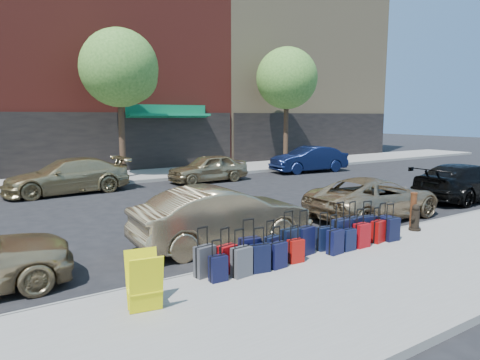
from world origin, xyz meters
TOP-DOWN VIEW (x-y plane):
  - ground at (0.00, 0.00)m, footprint 120.00×120.00m
  - sidewalk_near at (0.00, -6.50)m, footprint 60.00×4.00m
  - sidewalk_far at (0.00, 10.00)m, footprint 60.00×4.00m
  - curb_near at (0.00, -4.48)m, footprint 60.00×0.08m
  - curb_far at (0.00, 7.98)m, footprint 60.00×0.08m
  - building_center at (0.00, 17.99)m, footprint 17.00×12.85m
  - building_right at (16.00, 17.99)m, footprint 15.00×12.12m
  - tree_center at (0.64, 9.50)m, footprint 3.80×3.80m
  - tree_right at (11.14, 9.50)m, footprint 3.80×3.80m
  - suitcase_front_0 at (-2.51, -4.75)m, footprint 0.42×0.27m
  - suitcase_front_1 at (-2.07, -4.84)m, footprint 0.41×0.27m
  - suitcase_front_2 at (-1.54, -4.84)m, footprint 0.44×0.28m
  - suitcase_front_3 at (-0.94, -4.80)m, footprint 0.39×0.26m
  - suitcase_front_4 at (-0.43, -4.78)m, footprint 0.43×0.25m
  - suitcase_front_5 at (-0.02, -4.81)m, footprint 0.44×0.27m
  - suitcase_front_6 at (0.55, -4.82)m, footprint 0.38×0.24m
  - suitcase_front_7 at (1.06, -4.85)m, footprint 0.45×0.25m
  - suitcase_front_8 at (1.55, -4.80)m, footprint 0.46×0.30m
  - suitcase_front_9 at (2.03, -4.81)m, footprint 0.44×0.30m
  - suitcase_front_10 at (2.57, -4.85)m, footprint 0.36×0.20m
  - suitcase_back_0 at (-2.42, -5.11)m, footprint 0.34×0.21m
  - suitcase_back_1 at (-1.93, -5.14)m, footprint 0.41×0.27m
  - suitcase_back_2 at (-1.49, -5.14)m, footprint 0.40×0.28m
  - suitcase_back_3 at (-1.06, -5.15)m, footprint 0.37×0.24m
  - suitcase_back_4 at (-0.54, -5.10)m, footprint 0.34×0.21m
  - suitcase_back_6 at (0.56, -5.15)m, footprint 0.39×0.25m
  - suitcase_back_7 at (0.99, -5.13)m, footprint 0.34×0.20m
  - suitcase_back_8 at (1.44, -5.13)m, footprint 0.38×0.22m
  - suitcase_back_9 at (2.07, -5.08)m, footprint 0.39×0.27m
  - suitcase_back_10 at (2.46, -5.16)m, footprint 0.40×0.25m
  - fire_hydrant at (3.82, -4.88)m, footprint 0.37×0.32m
  - bollard at (3.94, -4.72)m, footprint 0.18×0.18m
  - display_rack at (-4.00, -5.51)m, footprint 0.60×0.65m
  - car_near_1 at (-0.97, -2.82)m, footprint 4.52×1.71m
  - car_near_2 at (4.53, -2.91)m, footprint 4.68×2.21m
  - car_near_3 at (9.80, -2.89)m, footprint 4.87×2.04m
  - car_far_1 at (-2.68, 6.96)m, footprint 5.11×2.33m
  - car_far_2 at (3.75, 6.53)m, footprint 4.00×1.70m
  - car_far_3 at (10.41, 6.64)m, footprint 4.65×2.08m

SIDE VIEW (x-z plane):
  - ground at x=0.00m, z-range 0.00..0.00m
  - sidewalk_near at x=0.00m, z-range 0.00..0.15m
  - sidewalk_far at x=0.00m, z-range 0.00..0.15m
  - curb_near at x=0.00m, z-range 0.00..0.15m
  - curb_far at x=0.00m, z-range 0.00..0.15m
  - suitcase_back_0 at x=-2.42m, z-range 0.00..0.79m
  - suitcase_back_4 at x=-0.54m, z-range 0.00..0.79m
  - suitcase_back_7 at x=0.99m, z-range 0.00..0.81m
  - suitcase_back_3 at x=-1.06m, z-range -0.01..0.84m
  - suitcase_back_9 at x=2.07m, z-range -0.01..0.85m
  - suitcase_front_6 at x=0.55m, z-range -0.01..0.86m
  - suitcase_front_10 at x=2.57m, z-range -0.01..0.86m
  - suitcase_back_6 at x=0.56m, z-range -0.02..0.87m
  - suitcase_back_2 at x=-1.49m, z-range -0.02..0.87m
  - suitcase_front_3 at x=-0.94m, z-range -0.02..0.87m
  - suitcase_front_1 at x=-2.07m, z-range -0.02..0.88m
  - suitcase_back_8 at x=1.44m, z-range -0.02..0.89m
  - suitcase_back_10 at x=2.46m, z-range -0.02..0.90m
  - suitcase_back_1 at x=-1.93m, z-range -0.02..0.90m
  - suitcase_front_0 at x=-2.51m, z-range -0.03..0.93m
  - suitcase_front_9 at x=2.03m, z-range -0.03..0.94m
  - suitcase_front_5 at x=-0.02m, z-range -0.04..0.96m
  - suitcase_front_2 at x=-1.54m, z-range -0.04..0.97m
  - suitcase_front_8 at x=1.55m, z-range -0.04..0.98m
  - suitcase_front_4 at x=-0.43m, z-range -0.04..0.98m
  - fire_hydrant at x=3.82m, z-range 0.12..0.83m
  - suitcase_front_7 at x=1.06m, z-range -0.05..1.01m
  - display_rack at x=-4.00m, z-range 0.14..1.07m
  - car_near_2 at x=4.53m, z-range 0.00..1.29m
  - bollard at x=3.94m, z-range 0.17..1.16m
  - car_far_2 at x=3.75m, z-range 0.00..1.35m
  - car_near_3 at x=9.80m, z-range 0.00..1.40m
  - car_far_1 at x=-2.68m, z-range 0.00..1.45m
  - car_near_1 at x=-0.97m, z-range 0.00..1.47m
  - car_far_3 at x=10.41m, z-range 0.00..1.48m
  - tree_center at x=0.64m, z-range 1.78..9.05m
  - tree_right at x=11.14m, z-range 1.78..9.05m
  - building_right at x=16.00m, z-range -0.02..17.98m
  - building_center at x=0.00m, z-range -0.02..19.98m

